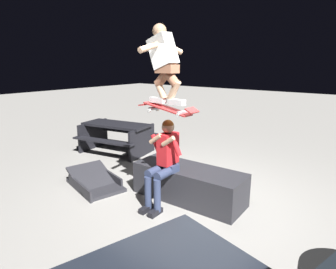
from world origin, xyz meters
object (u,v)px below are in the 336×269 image
person_sitting_on_ledge (164,159)px  ledge_box_main (189,184)px  skateboard (167,109)px  picnic_table_back (116,133)px  skater_airborne (164,61)px  kicker_ramp (95,183)px

person_sitting_on_ledge → ledge_box_main: bearing=-115.8°
person_sitting_on_ledge → skateboard: skateboard is taller
person_sitting_on_ledge → picnic_table_back: bearing=-28.7°
skateboard → person_sitting_on_ledge: bearing=-20.4°
ledge_box_main → skater_airborne: size_ratio=1.68×
skateboard → picnic_table_back: (2.84, -1.54, -1.09)m
kicker_ramp → picnic_table_back: bearing=-53.2°
skateboard → kicker_ramp: bearing=7.4°
skateboard → picnic_table_back: bearing=-28.4°
person_sitting_on_ledge → kicker_ramp: bearing=9.2°
skater_airborne → kicker_ramp: size_ratio=0.89×
kicker_ramp → ledge_box_main: bearing=-158.6°
person_sitting_on_ledge → skater_airborne: size_ratio=1.24×
kicker_ramp → skater_airborne: bearing=-172.2°
person_sitting_on_ledge → skateboard: size_ratio=1.35×
kicker_ramp → person_sitting_on_ledge: bearing=-170.8°
person_sitting_on_ledge → picnic_table_back: person_sitting_on_ledge is taller
skateboard → picnic_table_back: 3.41m
ledge_box_main → skateboard: 1.39m
ledge_box_main → person_sitting_on_ledge: 0.69m
skateboard → kicker_ramp: skateboard is taller
skater_airborne → kicker_ramp: 2.67m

